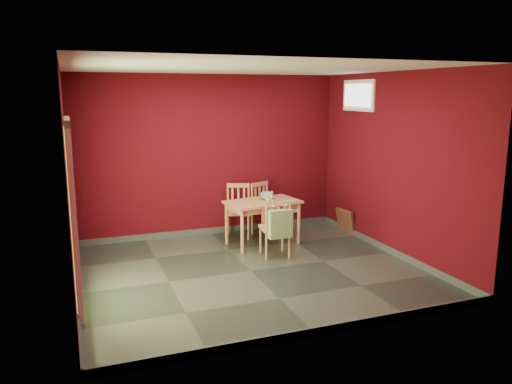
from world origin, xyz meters
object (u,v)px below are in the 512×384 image
object	(u,v)px
chair_far_left	(238,210)
tote_bag	(280,224)
chair_far_right	(265,208)
cat	(267,194)
chair_near	(276,227)
dining_table	(263,206)
picture_frame	(346,221)

from	to	relation	value
chair_far_left	tote_bag	distance (m)	1.44
chair_far_right	cat	bearing A→B (deg)	-109.20
chair_far_right	chair_near	bearing A→B (deg)	-104.33
tote_bag	chair_far_right	bearing A→B (deg)	77.14
chair_far_right	dining_table	bearing A→B (deg)	-115.18
tote_bag	picture_frame	distance (m)	1.92
dining_table	picture_frame	size ratio (longest dim) A/B	2.80
chair_far_right	chair_near	xyz separation A→B (m)	(-0.30, -1.18, -0.01)
chair_far_left	tote_bag	world-z (taller)	chair_far_left
chair_near	picture_frame	xyz separation A→B (m)	(1.62, 0.72, -0.24)
chair_near	picture_frame	bearing A→B (deg)	24.01
dining_table	chair_far_left	distance (m)	0.64
cat	chair_far_right	bearing A→B (deg)	57.70
chair_near	cat	size ratio (longest dim) A/B	2.28
chair_far_left	chair_near	world-z (taller)	chair_far_left
tote_bag	chair_far_left	bearing A→B (deg)	96.33
picture_frame	dining_table	bearing A→B (deg)	-176.94
tote_bag	dining_table	bearing A→B (deg)	85.83
chair_far_right	chair_far_left	bearing A→B (deg)	176.15
chair_far_left	chair_far_right	distance (m)	0.48
chair_far_right	tote_bag	bearing A→B (deg)	-102.86
dining_table	chair_far_right	bearing A→B (deg)	64.82
chair_far_left	picture_frame	world-z (taller)	chair_far_left
chair_far_left	cat	bearing A→B (deg)	-60.29
chair_near	dining_table	bearing A→B (deg)	85.91
chair_near	tote_bag	bearing A→B (deg)	-94.41
chair_far_right	chair_near	size ratio (longest dim) A/B	1.02
chair_near	tote_bag	size ratio (longest dim) A/B	1.82
cat	tote_bag	bearing A→B (deg)	-112.27
tote_bag	chair_near	bearing A→B (deg)	85.59
chair_far_right	picture_frame	xyz separation A→B (m)	(1.32, -0.46, -0.25)
chair_far_left	cat	distance (m)	0.71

